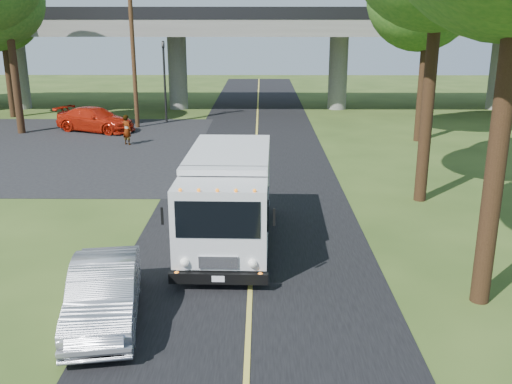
{
  "coord_description": "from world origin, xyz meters",
  "views": [
    {
      "loc": [
        0.26,
        -11.37,
        6.44
      ],
      "look_at": [
        0.12,
        4.68,
        1.6
      ],
      "focal_mm": 40.0,
      "sensor_mm": 36.0,
      "label": 1
    }
  ],
  "objects_px": {
    "traffic_signal": "(164,73)",
    "tree_left_far": "(2,4)",
    "utility_pole": "(133,52)",
    "silver_sedan": "(104,293)",
    "red_sedan": "(95,120)",
    "pedestrian": "(127,130)",
    "step_van": "(228,196)"
  },
  "relations": [
    {
      "from": "red_sedan",
      "to": "pedestrian",
      "type": "height_order",
      "value": "pedestrian"
    },
    {
      "from": "tree_left_far",
      "to": "silver_sedan",
      "type": "height_order",
      "value": "tree_left_far"
    },
    {
      "from": "step_van",
      "to": "red_sedan",
      "type": "distance_m",
      "value": 20.22
    },
    {
      "from": "traffic_signal",
      "to": "utility_pole",
      "type": "height_order",
      "value": "utility_pole"
    },
    {
      "from": "utility_pole",
      "to": "red_sedan",
      "type": "relative_size",
      "value": 1.83
    },
    {
      "from": "traffic_signal",
      "to": "pedestrian",
      "type": "relative_size",
      "value": 3.19
    },
    {
      "from": "utility_pole",
      "to": "pedestrian",
      "type": "relative_size",
      "value": 5.51
    },
    {
      "from": "utility_pole",
      "to": "pedestrian",
      "type": "bearing_deg",
      "value": -83.89
    },
    {
      "from": "step_van",
      "to": "pedestrian",
      "type": "bearing_deg",
      "value": 115.17
    },
    {
      "from": "pedestrian",
      "to": "traffic_signal",
      "type": "bearing_deg",
      "value": -63.38
    },
    {
      "from": "traffic_signal",
      "to": "red_sedan",
      "type": "bearing_deg",
      "value": -138.13
    },
    {
      "from": "traffic_signal",
      "to": "silver_sedan",
      "type": "distance_m",
      "value": 26.27
    },
    {
      "from": "traffic_signal",
      "to": "tree_left_far",
      "type": "xyz_separation_m",
      "value": [
        -10.79,
        1.84,
        4.25
      ]
    },
    {
      "from": "step_van",
      "to": "red_sedan",
      "type": "bearing_deg",
      "value": 117.95
    },
    {
      "from": "red_sedan",
      "to": "tree_left_far",
      "type": "bearing_deg",
      "value": 75.39
    },
    {
      "from": "utility_pole",
      "to": "step_van",
      "type": "distance_m",
      "value": 20.8
    },
    {
      "from": "utility_pole",
      "to": "traffic_signal",
      "type": "bearing_deg",
      "value": 53.13
    },
    {
      "from": "step_van",
      "to": "silver_sedan",
      "type": "xyz_separation_m",
      "value": [
        -2.5,
        -4.59,
        -0.82
      ]
    },
    {
      "from": "utility_pole",
      "to": "silver_sedan",
      "type": "relative_size",
      "value": 2.21
    },
    {
      "from": "step_van",
      "to": "red_sedan",
      "type": "relative_size",
      "value": 1.34
    },
    {
      "from": "utility_pole",
      "to": "tree_left_far",
      "type": "distance_m",
      "value": 10.45
    },
    {
      "from": "step_van",
      "to": "pedestrian",
      "type": "height_order",
      "value": "step_van"
    },
    {
      "from": "red_sedan",
      "to": "silver_sedan",
      "type": "xyz_separation_m",
      "value": [
        6.53,
        -22.65,
        -0.04
      ]
    },
    {
      "from": "silver_sedan",
      "to": "utility_pole",
      "type": "bearing_deg",
      "value": 90.7
    },
    {
      "from": "utility_pole",
      "to": "red_sedan",
      "type": "xyz_separation_m",
      "value": [
        -2.23,
        -1.35,
        -3.88
      ]
    },
    {
      "from": "red_sedan",
      "to": "pedestrian",
      "type": "distance_m",
      "value": 4.81
    },
    {
      "from": "red_sedan",
      "to": "pedestrian",
      "type": "bearing_deg",
      "value": -122.8
    },
    {
      "from": "utility_pole",
      "to": "step_van",
      "type": "height_order",
      "value": "utility_pole"
    },
    {
      "from": "step_van",
      "to": "silver_sedan",
      "type": "distance_m",
      "value": 5.29
    },
    {
      "from": "utility_pole",
      "to": "silver_sedan",
      "type": "xyz_separation_m",
      "value": [
        4.3,
        -24.0,
        -3.92
      ]
    },
    {
      "from": "traffic_signal",
      "to": "tree_left_far",
      "type": "distance_m",
      "value": 11.75
    },
    {
      "from": "traffic_signal",
      "to": "pedestrian",
      "type": "distance_m",
      "value": 7.7
    }
  ]
}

